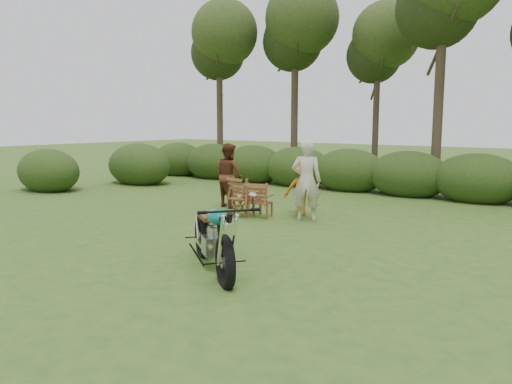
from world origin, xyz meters
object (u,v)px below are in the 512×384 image
Objects in this scene: child at (301,215)px; cup at (240,196)px; lawn_chair_left at (247,214)px; side_table at (239,207)px; motorcycle at (213,269)px; lawn_chair_right at (260,217)px; adult_b at (229,207)px; adult_a at (306,221)px.

cup is at bearing 19.19° from child.
side_table reaches higher than lawn_chair_left.
motorcycle is at bearing -57.33° from cup.
motorcycle is at bearing 76.35° from child.
lawn_chair_left is at bearing 157.25° from motorcycle.
side_table is at bearing 145.99° from cup.
cup is (0.09, -0.41, 0.51)m from lawn_chair_left.
lawn_chair_left is (-0.47, 0.10, 0.00)m from lawn_chair_right.
lawn_chair_left is 0.54× the size of adult_b.
motorcycle is at bearing 75.66° from adult_a.
motorcycle is 4.23m from cup.
motorcycle is 5.70m from adult_b.
lawn_chair_right is 1.13m from adult_a.
lawn_chair_left is at bearing 166.19° from adult_b.
side_table is (-2.31, 3.56, 0.23)m from motorcycle.
adult_a is (1.51, 0.59, -0.23)m from side_table.
motorcycle is 2.50× the size of lawn_chair_left.
adult_b is at bearing 139.20° from cup.
lawn_chair_right is 0.56m from side_table.
adult_a is at bearing 137.26° from motorcycle.
motorcycle reaches higher than lawn_chair_right.
lawn_chair_left is 1.33m from child.
motorcycle is at bearing 131.77° from lawn_chair_left.
lawn_chair_left is 1.24m from adult_b.
lawn_chair_right is 0.46× the size of adult_a.
adult_b is at bearing 163.47° from motorcycle.
child reaches higher than lawn_chair_left.
adult_a is (1.47, 0.62, -0.51)m from cup.
adult_a is (1.56, 0.21, 0.00)m from lawn_chair_left.
child is (1.12, 0.72, 0.00)m from lawn_chair_left.
adult_a is at bearing -173.12° from adult_b.
adult_b is (-3.44, 4.55, 0.00)m from motorcycle.
cup is 1.67m from adult_a.
adult_a is (-0.80, 4.15, 0.00)m from motorcycle.
child is (2.20, 0.12, 0.00)m from adult_b.
lawn_chair_left is 0.71× the size of child.
child is at bearing -74.20° from adult_a.
lawn_chair_left is at bearing 102.67° from cup.
lawn_chair_right is at bearing 23.18° from child.
lawn_chair_left reaches higher than lawn_chair_right.
side_table is 1.52m from adult_b.
adult_a is at bearing 21.39° from side_table.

